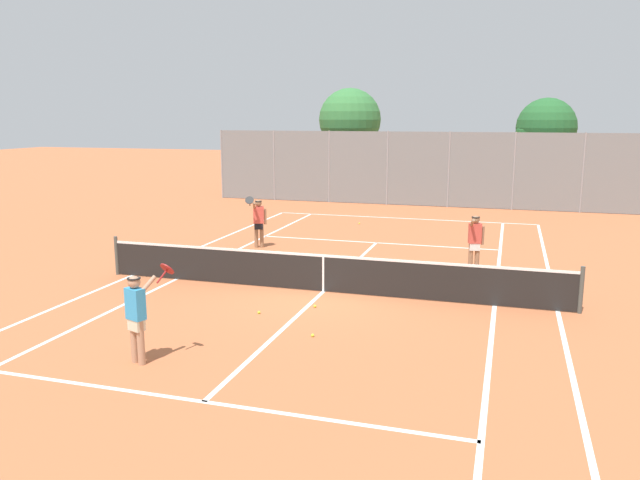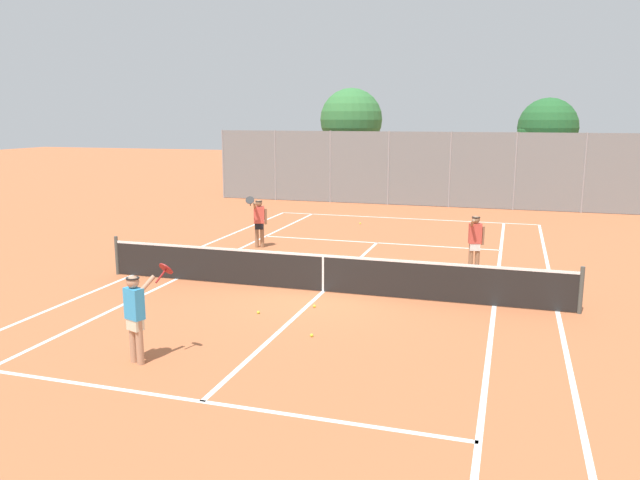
{
  "view_description": "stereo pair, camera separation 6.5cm",
  "coord_description": "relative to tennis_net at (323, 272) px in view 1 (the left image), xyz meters",
  "views": [
    {
      "loc": [
        4.3,
        -14.38,
        4.3
      ],
      "look_at": [
        -0.54,
        1.5,
        1.0
      ],
      "focal_mm": 35.0,
      "sensor_mm": 36.0,
      "label": 1
    },
    {
      "loc": [
        4.36,
        -14.36,
        4.3
      ],
      "look_at": [
        -0.54,
        1.5,
        1.0
      ],
      "focal_mm": 35.0,
      "sensor_mm": 36.0,
      "label": 2
    }
  ],
  "objects": [
    {
      "name": "court_line_markings",
      "position": [
        0.0,
        0.0,
        -0.51
      ],
      "size": [
        11.1,
        23.9,
        0.01
      ],
      "color": "white",
      "rests_on": "ground"
    },
    {
      "name": "loose_tennis_ball_4",
      "position": [
        0.73,
        -3.18,
        -0.48
      ],
      "size": [
        0.07,
        0.07,
        0.07
      ],
      "primitive_type": "sphere",
      "color": "#D1DB33",
      "rests_on": "ground"
    },
    {
      "name": "player_far_left",
      "position": [
        -3.59,
        4.5,
        0.42
      ],
      "size": [
        0.48,
        0.87,
        1.77
      ],
      "color": "#936B4C",
      "rests_on": "ground"
    },
    {
      "name": "tree_behind_right",
      "position": [
        5.81,
        19.58,
        3.12
      ],
      "size": [
        3.0,
        2.98,
        5.23
      ],
      "color": "brown",
      "rests_on": "ground"
    },
    {
      "name": "loose_tennis_ball_2",
      "position": [
        -0.86,
        -2.12,
        -0.48
      ],
      "size": [
        0.07,
        0.07,
        0.07
      ],
      "primitive_type": "sphere",
      "color": "#D1DB33",
      "rests_on": "ground"
    },
    {
      "name": "loose_tennis_ball_0",
      "position": [
        0.19,
        -1.32,
        -0.48
      ],
      "size": [
        0.07,
        0.07,
        0.07
      ],
      "primitive_type": "sphere",
      "color": "#D1DB33",
      "rests_on": "ground"
    },
    {
      "name": "tree_behind_left",
      "position": [
        -4.32,
        19.8,
        3.52
      ],
      "size": [
        3.44,
        3.44,
        5.84
      ],
      "color": "brown",
      "rests_on": "ground"
    },
    {
      "name": "tennis_net",
      "position": [
        0.0,
        0.0,
        0.0
      ],
      "size": [
        12.0,
        0.1,
        1.07
      ],
      "color": "#474C47",
      "rests_on": "ground"
    },
    {
      "name": "loose_tennis_ball_5",
      "position": [
        -1.45,
        9.94,
        -0.48
      ],
      "size": [
        0.07,
        0.07,
        0.07
      ],
      "primitive_type": "sphere",
      "color": "#D1DB33",
      "rests_on": "ground"
    },
    {
      "name": "ground_plane",
      "position": [
        0.0,
        0.0,
        -0.51
      ],
      "size": [
        120.0,
        120.0,
        0.0
      ],
      "primitive_type": "plane",
      "color": "#BC663D"
    },
    {
      "name": "player_far_right",
      "position": [
        3.46,
        3.19,
        0.4
      ],
      "size": [
        0.44,
        0.54,
        1.6
      ],
      "color": "#936B4C",
      "rests_on": "ground"
    },
    {
      "name": "back_fence",
      "position": [
        -0.0,
        15.92,
        1.29
      ],
      "size": [
        20.89,
        0.08,
        3.6
      ],
      "color": "gray",
      "rests_on": "ground"
    },
    {
      "name": "player_near_side",
      "position": [
        -1.81,
        -5.35,
        0.42
      ],
      "size": [
        0.83,
        0.69,
        1.77
      ],
      "color": "tan",
      "rests_on": "ground"
    }
  ]
}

